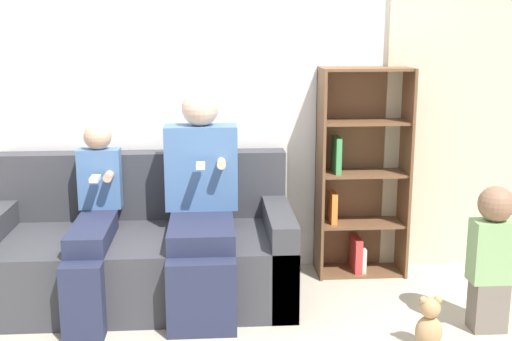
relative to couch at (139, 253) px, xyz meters
name	(u,v)px	position (x,y,z in m)	size (l,w,h in m)	color
ground_plane	(190,334)	(0.31, -0.53, -0.27)	(14.00, 14.00, 0.00)	#B2A893
back_wall	(190,78)	(0.31, 0.46, 1.00)	(10.00, 0.06, 2.55)	silver
curtain_panel	(453,105)	(2.02, 0.41, 0.82)	(0.90, 0.04, 2.19)	beige
couch	(139,253)	(0.00, 0.00, 0.00)	(1.81, 0.87, 0.82)	#38383D
adult_seated	(201,197)	(0.38, -0.09, 0.36)	(0.43, 0.81, 1.23)	#232842
child_seated	(93,222)	(-0.24, -0.15, 0.24)	(0.25, 0.83, 1.04)	#232842
toddler_standing	(492,254)	(1.90, -0.59, 0.16)	(0.22, 0.19, 0.79)	#70665B
bookshelf	(359,179)	(1.40, 0.32, 0.36)	(0.57, 0.29, 1.35)	brown
teddy_bear	(429,324)	(1.52, -0.76, -0.14)	(0.14, 0.11, 0.28)	tan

